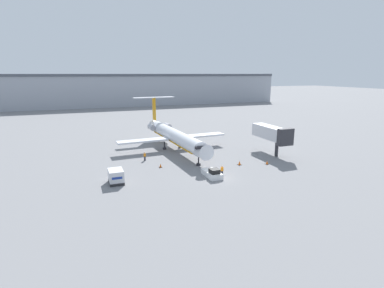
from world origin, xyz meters
TOP-DOWN VIEW (x-y plane):
  - ground_plane at (0.00, 0.00)m, footprint 600.00×600.00m
  - terminal_building at (0.00, 120.00)m, footprint 180.00×16.80m
  - airplane_main at (-0.82, 20.30)m, footprint 25.01×31.94m
  - pushback_tug at (-0.47, 0.67)m, footprint 2.10×4.40m
  - luggage_cart at (-15.65, 3.33)m, footprint 2.18×3.03m
  - worker_near_tug at (1.25, 0.48)m, footprint 0.40×0.25m
  - worker_by_wing at (-8.79, 14.08)m, footprint 0.40×0.24m
  - traffic_cone_left at (-7.09, 8.67)m, footprint 0.55×0.55m
  - traffic_cone_right at (7.09, 4.81)m, footprint 0.69×0.69m
  - traffic_cone_mid at (12.15, 3.32)m, footprint 0.64×0.64m
  - jet_bridge at (17.31, 9.39)m, footprint 3.20×10.62m

SIDE VIEW (x-z plane):
  - ground_plane at x=0.00m, z-range 0.00..0.00m
  - traffic_cone_left at x=-7.09m, z-range -0.02..0.68m
  - traffic_cone_mid at x=12.15m, z-range -0.02..0.69m
  - traffic_cone_right at x=7.09m, z-range -0.02..0.74m
  - pushback_tug at x=-0.47m, z-range -0.23..1.38m
  - worker_by_wing at x=-8.79m, z-range 0.03..1.71m
  - worker_near_tug at x=1.25m, z-range 0.05..1.83m
  - luggage_cart at x=-15.65m, z-range 0.00..2.18m
  - airplane_main at x=-0.82m, z-range -2.06..8.64m
  - jet_bridge at x=17.31m, z-range 1.35..7.54m
  - terminal_building at x=0.00m, z-range 0.03..16.50m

